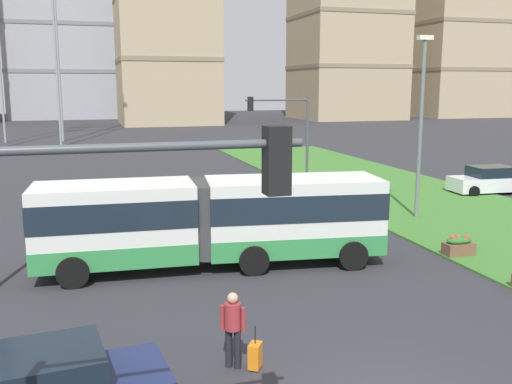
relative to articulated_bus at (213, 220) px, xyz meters
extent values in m
cube|color=silver|center=(2.83, -0.27, 0.07)|extent=(6.26, 3.23, 2.55)
cube|color=#338C47|center=(2.83, -0.27, -0.85)|extent=(6.29, 3.25, 0.70)
cube|color=#19232D|center=(2.83, -0.27, 0.50)|extent=(6.31, 3.27, 0.90)
cube|color=silver|center=(-3.24, 0.28, 0.07)|extent=(5.33, 2.79, 2.55)
cube|color=#338C47|center=(-3.24, 0.28, -0.85)|extent=(5.35, 2.81, 0.70)
cube|color=#19232D|center=(-3.24, 0.28, 0.50)|extent=(5.37, 2.83, 0.90)
cylinder|color=#383838|center=(-0.15, 0.11, 0.07)|extent=(2.40, 2.40, 2.45)
cylinder|color=black|center=(4.77, 0.75, -1.15)|extent=(1.03, 0.40, 1.00)
cylinder|color=black|center=(4.46, -1.73, -1.15)|extent=(1.03, 0.40, 1.00)
cylinder|color=black|center=(1.40, 1.17, -1.15)|extent=(1.03, 0.40, 1.00)
cylinder|color=black|center=(1.09, -1.31, -1.15)|extent=(1.03, 0.40, 1.00)
cylinder|color=black|center=(-4.47, 1.60, -1.15)|extent=(1.01, 0.34, 1.00)
cylinder|color=black|center=(-4.61, -0.89, -1.15)|extent=(1.01, 0.34, 1.00)
sphere|color=#F9EFC6|center=(5.94, 0.25, -0.85)|extent=(0.24, 0.24, 0.24)
sphere|color=#F9EFC6|center=(5.71, -1.54, -0.85)|extent=(0.24, 0.24, 0.24)
cube|color=#B7BABF|center=(-4.45, 9.70, -1.07)|extent=(4.47, 1.98, 0.80)
cube|color=black|center=(-4.60, 9.71, -0.37)|extent=(2.44, 1.78, 0.60)
cylinder|color=black|center=(-2.92, 10.54, -1.33)|extent=(0.65, 0.25, 0.64)
cylinder|color=black|center=(-2.99, 8.74, -1.33)|extent=(0.65, 0.25, 0.64)
cylinder|color=black|center=(-5.91, 10.66, -1.33)|extent=(0.65, 0.25, 0.64)
cylinder|color=black|center=(-5.99, 8.86, -1.33)|extent=(0.65, 0.25, 0.64)
cube|color=black|center=(-5.10, -8.67, -0.37)|extent=(2.54, 1.93, 0.60)
cylinder|color=black|center=(-3.56, -7.59, -1.33)|extent=(0.66, 0.29, 0.64)
cube|color=silver|center=(18.23, 8.85, -1.07)|extent=(4.50, 2.07, 0.80)
cube|color=black|center=(18.38, 8.84, -0.37)|extent=(2.48, 1.83, 0.60)
cylinder|color=black|center=(16.67, 8.04, -1.33)|extent=(0.65, 0.26, 0.64)
cylinder|color=black|center=(16.79, 9.84, -1.33)|extent=(0.65, 0.26, 0.64)
cylinder|color=black|center=(19.78, 9.65, -1.33)|extent=(0.65, 0.26, 0.64)
cylinder|color=black|center=(-1.21, -7.16, -1.20)|extent=(0.16, 0.16, 0.90)
cylinder|color=black|center=(-1.04, -7.26, -1.20)|extent=(0.16, 0.16, 0.90)
cylinder|color=maroon|center=(-1.13, -7.21, -0.45)|extent=(0.36, 0.36, 0.60)
sphere|color=tan|center=(-1.13, -7.21, -0.03)|extent=(0.24, 0.24, 0.24)
cylinder|color=maroon|center=(-1.33, -7.08, -0.50)|extent=(0.10, 0.10, 0.55)
cylinder|color=maroon|center=(-0.93, -7.34, -0.50)|extent=(0.10, 0.10, 0.55)
cube|color=orange|center=(-0.68, -7.41, -1.34)|extent=(0.40, 0.43, 0.56)
cylinder|color=black|center=(-0.68, -7.41, -0.85)|extent=(0.03, 0.03, 0.40)
cube|color=brown|center=(8.83, -1.47, -1.35)|extent=(1.10, 0.56, 0.44)
ellipsoid|color=#2D6B28|center=(8.83, -1.47, -1.03)|extent=(0.99, 0.50, 0.28)
sphere|color=red|center=(8.55, -1.47, -0.93)|extent=(0.20, 0.20, 0.20)
sphere|color=red|center=(8.83, -1.39, -0.93)|extent=(0.20, 0.20, 0.20)
sphere|color=red|center=(9.11, -1.53, -0.93)|extent=(0.20, 0.20, 0.20)
cylinder|color=#474C51|center=(-3.77, -12.41, 3.85)|extent=(4.36, 0.10, 0.10)
cube|color=black|center=(-1.90, -12.41, 3.65)|extent=(0.28, 0.28, 0.80)
sphere|color=red|center=(-1.90, -12.41, 3.90)|extent=(0.16, 0.16, 0.16)
sphere|color=yellow|center=(-1.90, -12.41, 3.64)|extent=(0.16, 0.16, 0.16)
sphere|color=green|center=(-1.90, -12.41, 3.38)|extent=(0.16, 0.16, 0.16)
cylinder|color=#474C51|center=(8.43, 12.59, 1.12)|extent=(0.16, 0.16, 5.55)
cylinder|color=#474C51|center=(6.54, 12.59, 3.70)|extent=(3.77, 0.10, 0.10)
cube|color=black|center=(4.96, 12.59, 3.50)|extent=(0.28, 0.28, 0.80)
sphere|color=red|center=(4.96, 12.59, 3.75)|extent=(0.16, 0.16, 0.16)
sphere|color=yellow|center=(4.96, 12.59, 3.49)|extent=(0.16, 0.16, 0.16)
sphere|color=green|center=(4.96, 12.59, 3.23)|extent=(0.16, 0.16, 0.16)
cylinder|color=slate|center=(10.73, 4.41, 2.43)|extent=(0.18, 0.18, 8.17)
cube|color=white|center=(10.73, 4.41, 6.61)|extent=(0.70, 0.28, 0.20)
cube|color=#9EA3AD|center=(-6.36, 99.06, 19.31)|extent=(21.93, 15.39, 41.93)
cube|color=gray|center=(-6.36, 99.06, 7.08)|extent=(22.13, 15.59, 0.70)
cube|color=gray|center=(-6.36, 99.06, 15.47)|extent=(22.13, 15.59, 0.70)
cube|color=#85765B|center=(9.15, 76.73, 8.47)|extent=(15.49, 16.61, 0.70)
cube|color=tan|center=(43.28, 81.37, 16.73)|extent=(17.81, 16.95, 36.77)
cube|color=#85765B|center=(43.28, 81.37, 7.89)|extent=(18.01, 17.15, 0.70)
cube|color=#85765B|center=(43.28, 81.37, 17.08)|extent=(18.01, 17.15, 0.70)
cube|color=tan|center=(68.00, 83.12, 20.59)|extent=(17.04, 16.26, 44.49)
cube|color=#85765B|center=(68.00, 83.12, 7.59)|extent=(17.24, 16.46, 0.70)
cube|color=#85765B|center=(68.00, 83.12, 16.49)|extent=(17.24, 16.46, 0.70)
camera|label=1|loc=(-4.00, -18.66, 4.51)|focal=40.18mm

